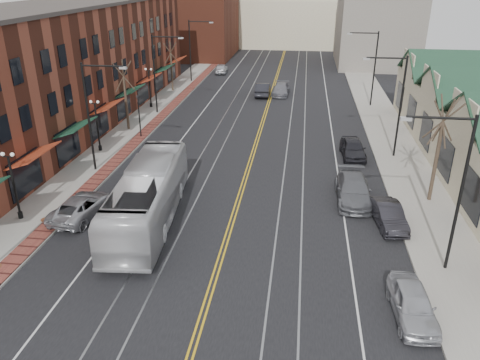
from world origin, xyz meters
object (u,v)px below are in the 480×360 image
(transit_bus, at_px, (148,196))
(parked_suv, at_px, (81,207))
(parked_car_a, at_px, (413,304))
(parked_car_b, at_px, (389,215))
(parked_car_d, at_px, (353,148))
(parked_car_c, at_px, (353,190))

(transit_bus, bearing_deg, parked_suv, -4.93)
(parked_car_a, height_order, parked_car_b, parked_car_a)
(parked_car_a, bearing_deg, parked_car_d, 89.73)
(parked_suv, relative_size, parked_car_a, 1.18)
(parked_car_d, bearing_deg, parked_suv, -147.13)
(parked_car_d, bearing_deg, transit_bus, -139.09)
(parked_car_c, xyz_separation_m, parked_car_d, (0.65, 8.11, -0.01))
(parked_car_a, relative_size, parked_car_c, 0.77)
(transit_bus, relative_size, parked_car_d, 2.71)
(parked_suv, bearing_deg, parked_car_a, 165.48)
(parked_car_b, xyz_separation_m, parked_car_d, (-1.15, 11.24, 0.10))
(parked_car_b, bearing_deg, parked_car_c, 112.52)
(parked_suv, bearing_deg, transit_bus, -173.97)
(transit_bus, xyz_separation_m, parked_suv, (-4.35, -0.01, -1.02))
(parked_car_a, bearing_deg, parked_suv, 156.57)
(parked_suv, bearing_deg, parked_car_b, -169.79)
(parked_car_b, relative_size, parked_car_d, 0.90)
(parked_suv, xyz_separation_m, parked_car_a, (18.38, -6.84, 0.03))
(parked_car_d, bearing_deg, parked_car_a, -90.33)
(parked_car_b, distance_m, parked_car_d, 11.30)
(parked_car_c, bearing_deg, parked_car_b, -60.60)
(transit_bus, bearing_deg, parked_car_c, -165.09)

